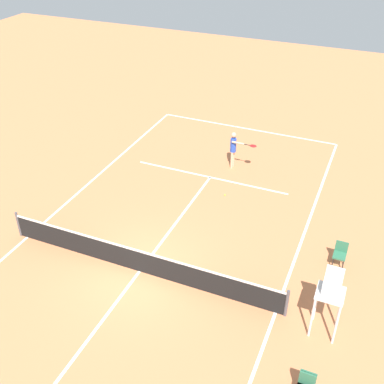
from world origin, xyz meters
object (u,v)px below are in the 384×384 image
object	(u,v)px
tennis_ball	(225,195)
umpire_chair	(331,292)
player_serving	(234,147)
courtside_chair_mid	(340,253)

from	to	relation	value
tennis_ball	umpire_chair	distance (m)	7.98
player_serving	umpire_chair	bearing A→B (deg)	35.95
umpire_chair	courtside_chair_mid	world-z (taller)	umpire_chair
player_serving	tennis_ball	bearing A→B (deg)	12.12
umpire_chair	player_serving	bearing A→B (deg)	-55.49
umpire_chair	courtside_chair_mid	distance (m)	3.37
umpire_chair	courtside_chair_mid	size ratio (longest dim) A/B	2.54
player_serving	courtside_chair_mid	distance (m)	7.65
player_serving	tennis_ball	size ratio (longest dim) A/B	26.87
courtside_chair_mid	umpire_chair	bearing A→B (deg)	90.35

